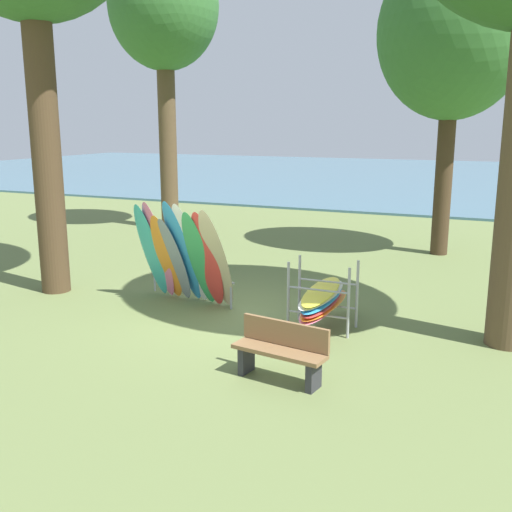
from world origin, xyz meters
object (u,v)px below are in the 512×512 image
(tree_far_left_back, at_px, (453,34))
(tree_mid_behind, at_px, (164,10))
(leaning_board_pile, at_px, (183,256))
(park_bench, at_px, (281,350))
(board_storage_rack, at_px, (322,299))

(tree_far_left_back, bearing_deg, tree_mid_behind, 176.58)
(tree_mid_behind, distance_m, tree_far_left_back, 9.28)
(tree_far_left_back, height_order, leaning_board_pile, tree_far_left_back)
(park_bench, bearing_deg, board_storage_rack, 92.85)
(board_storage_rack, xyz_separation_m, park_bench, (0.12, -2.35, -0.10))
(tree_mid_behind, bearing_deg, board_storage_rack, -44.60)
(leaning_board_pile, xyz_separation_m, board_storage_rack, (3.05, -0.31, -0.46))
(tree_mid_behind, xyz_separation_m, park_bench, (8.12, -10.25, -6.76))
(leaning_board_pile, relative_size, board_storage_rack, 1.12)
(board_storage_rack, bearing_deg, leaning_board_pile, 174.19)
(park_bench, bearing_deg, leaning_board_pile, 139.96)
(tree_far_left_back, relative_size, leaning_board_pile, 3.46)
(tree_far_left_back, xyz_separation_m, leaning_board_pile, (-4.22, -7.04, -4.92))
(leaning_board_pile, xyz_separation_m, park_bench, (3.17, -2.66, -0.56))
(tree_mid_behind, xyz_separation_m, tree_far_left_back, (9.18, -0.55, -1.29))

